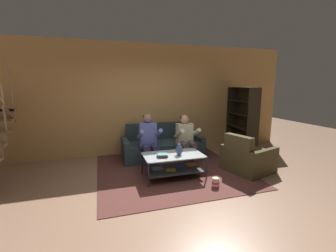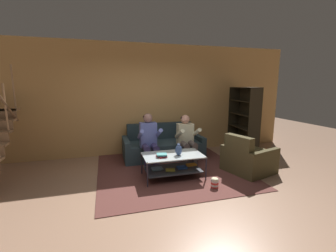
% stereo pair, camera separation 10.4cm
% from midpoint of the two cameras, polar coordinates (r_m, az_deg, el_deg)
% --- Properties ---
extents(ground, '(16.80, 16.80, 0.00)m').
position_cam_midpoint_polar(ground, '(4.11, 1.45, -16.10)').
color(ground, '#9C765D').
extents(back_partition, '(8.40, 0.12, 2.90)m').
position_cam_midpoint_polar(back_partition, '(6.09, -5.42, 6.71)').
color(back_partition, tan).
rests_on(back_partition, ground).
extents(couch, '(2.00, 0.89, 0.84)m').
position_cam_midpoint_polar(couch, '(5.80, -0.84, -5.18)').
color(couch, '#2B3E45').
rests_on(couch, ground).
extents(person_seated_left, '(0.50, 0.58, 1.20)m').
position_cam_midpoint_polar(person_seated_left, '(5.11, -4.24, -3.06)').
color(person_seated_left, '#3A3464').
rests_on(person_seated_left, ground).
extents(person_seated_right, '(0.50, 0.58, 1.13)m').
position_cam_midpoint_polar(person_seated_right, '(5.36, 5.32, -2.78)').
color(person_seated_right, '#544945').
rests_on(person_seated_right, ground).
extents(coffee_table, '(1.18, 0.68, 0.47)m').
position_cam_midpoint_polar(coffee_table, '(4.55, 1.92, -9.23)').
color(coffee_table, '#B4C1C1').
rests_on(coffee_table, ground).
extents(area_rug, '(3.07, 3.27, 0.01)m').
position_cam_midpoint_polar(area_rug, '(5.15, 0.74, -10.43)').
color(area_rug, brown).
rests_on(area_rug, ground).
extents(vase, '(0.13, 0.13, 0.23)m').
position_cam_midpoint_polar(vase, '(4.43, 3.40, -6.09)').
color(vase, '#374F82').
rests_on(vase, coffee_table).
extents(book_stack, '(0.22, 0.21, 0.06)m').
position_cam_midpoint_polar(book_stack, '(4.34, -0.90, -7.46)').
color(book_stack, red).
rests_on(book_stack, coffee_table).
extents(bookshelf, '(0.44, 1.17, 1.78)m').
position_cam_midpoint_polar(bookshelf, '(6.45, 19.12, 0.49)').
color(bookshelf, black).
rests_on(bookshelf, ground).
extents(armchair, '(1.06, 1.06, 0.83)m').
position_cam_midpoint_polar(armchair, '(5.13, 20.18, -7.89)').
color(armchair, '#453C22').
rests_on(armchair, ground).
extents(popcorn_tub, '(0.14, 0.14, 0.19)m').
position_cam_midpoint_polar(popcorn_tub, '(4.26, 12.49, -13.90)').
color(popcorn_tub, red).
rests_on(popcorn_tub, ground).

